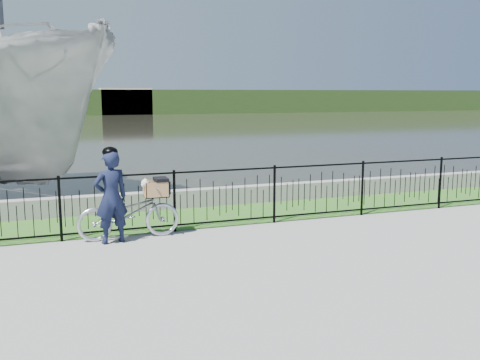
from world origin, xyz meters
name	(u,v)px	position (x,y,z in m)	size (l,w,h in m)	color
ground	(257,249)	(0.00, 0.00, 0.00)	(120.00, 120.00, 0.00)	gray
grass_strip	(211,216)	(0.00, 2.60, 0.00)	(60.00, 2.00, 0.01)	#2F611E
water	(92,128)	(0.00, 33.00, 0.00)	(120.00, 120.00, 0.00)	#27281E
quay_wall	(198,198)	(0.00, 3.60, 0.20)	(60.00, 0.30, 0.40)	gray
fence	(226,197)	(0.00, 1.60, 0.58)	(14.00, 0.06, 1.15)	black
far_treeline	(73,102)	(0.00, 60.00, 1.50)	(120.00, 6.00, 3.00)	#294319
far_building_right	(126,101)	(6.00, 58.50, 1.60)	(6.00, 3.00, 3.20)	#B4A791
bicycle_rig	(129,212)	(-1.85, 1.40, 0.48)	(1.77, 0.62, 1.07)	silver
cyclist	(111,196)	(-2.18, 1.22, 0.82)	(0.65, 0.50, 1.65)	#121732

